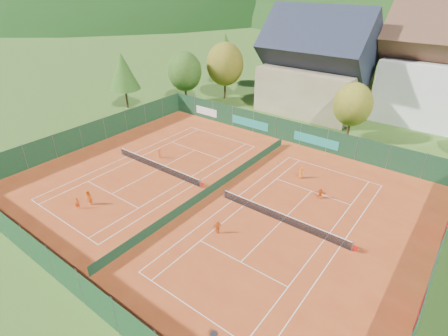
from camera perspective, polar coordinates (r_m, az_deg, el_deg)
ground at (r=35.86m, az=-1.94°, el=-4.06°), size 600.00×600.00×0.00m
clay_pad at (r=35.85m, az=-1.94°, el=-4.02°), size 40.00×32.00×0.01m
court_markings_left at (r=40.69m, az=-10.74°, el=-0.25°), size 11.03×23.83×0.00m
court_markings_right at (r=32.28m, az=9.31°, el=-8.62°), size 11.03×23.83×0.00m
tennis_net_left at (r=40.35m, az=-10.65°, el=0.30°), size 13.30×0.10×1.02m
tennis_net_right at (r=31.93m, az=9.62°, el=-8.01°), size 13.30×0.10×1.02m
court_divider at (r=35.58m, az=-1.95°, el=-3.35°), size 0.03×28.80×1.00m
fence_north at (r=47.41m, az=9.89°, el=6.10°), size 40.00×0.10×3.00m
fence_south at (r=27.22m, az=-24.53°, el=-15.65°), size 40.00×0.04×3.00m
fence_west at (r=48.95m, az=-20.59°, el=5.41°), size 0.04×32.00×3.00m
fence_east at (r=29.42m, az=31.09°, el=-13.81°), size 0.09×32.00×3.00m
chalet at (r=59.08m, az=14.79°, el=15.38°), size 16.20×12.00×16.00m
tree_west_front at (r=61.34m, az=-6.45°, el=15.40°), size 5.72×5.72×8.69m
tree_west_mid at (r=63.13m, az=0.17°, el=16.58°), size 6.44×6.44×9.78m
tree_west_back at (r=72.81m, az=0.19°, el=18.76°), size 5.60×5.60×10.00m
tree_center at (r=49.37m, az=20.29°, el=9.69°), size 5.01×5.01×7.60m
tree_west_side at (r=60.38m, az=-16.18°, el=14.92°), size 5.04×5.04×9.00m
ball_hopper at (r=23.24m, az=-1.66°, el=-25.50°), size 0.34×0.34×0.80m
loose_ball_0 at (r=40.53m, az=-18.50°, el=-1.42°), size 0.07×0.07×0.07m
loose_ball_1 at (r=28.96m, az=-9.05°, el=-13.69°), size 0.07×0.07×0.07m
loose_ball_2 at (r=36.65m, az=-1.25°, el=-3.15°), size 0.07×0.07×0.07m
player_left_near at (r=35.96m, az=-22.89°, el=-5.28°), size 0.55×0.52×1.26m
player_left_mid at (r=36.01m, az=-21.24°, el=-4.59°), size 0.82×0.67×1.57m
player_left_far at (r=43.05m, az=-10.45°, el=2.39°), size 0.91×0.70×1.25m
player_right_near at (r=30.25m, az=-1.05°, el=-9.59°), size 0.78×0.72×1.28m
player_right_far_a at (r=38.93m, az=12.44°, el=-0.78°), size 0.72×0.57×1.30m
player_right_far_b at (r=35.92m, az=15.43°, el=-3.99°), size 1.16×0.69×1.19m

